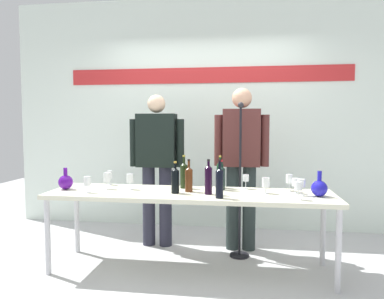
% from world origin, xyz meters
% --- Properties ---
extents(ground_plane, '(10.00, 10.00, 0.00)m').
position_xyz_m(ground_plane, '(0.00, 0.00, 0.00)').
color(ground_plane, '#BBBCBD').
extents(back_wall, '(5.21, 0.11, 3.00)m').
position_xyz_m(back_wall, '(0.00, 1.49, 1.50)').
color(back_wall, white).
rests_on(back_wall, ground).
extents(display_table, '(2.64, 0.68, 0.74)m').
position_xyz_m(display_table, '(0.00, 0.00, 0.69)').
color(display_table, beige).
rests_on(display_table, ground).
extents(decanter_blue_left, '(0.14, 0.14, 0.21)m').
position_xyz_m(decanter_blue_left, '(-1.21, -0.03, 0.81)').
color(decanter_blue_left, '#521190').
rests_on(decanter_blue_left, display_table).
extents(decanter_blue_right, '(0.14, 0.14, 0.22)m').
position_xyz_m(decanter_blue_right, '(1.15, -0.03, 0.81)').
color(decanter_blue_right, '#1E1BB5').
rests_on(decanter_blue_right, display_table).
extents(presenter_left, '(0.62, 0.22, 1.69)m').
position_xyz_m(presenter_left, '(-0.47, 0.63, 0.97)').
color(presenter_left, '#262635').
rests_on(presenter_left, ground).
extents(presenter_right, '(0.59, 0.22, 1.75)m').
position_xyz_m(presenter_right, '(0.47, 0.63, 1.00)').
color(presenter_right, '#26312F').
rests_on(presenter_right, ground).
extents(wine_bottle_0, '(0.07, 0.07, 0.30)m').
position_xyz_m(wine_bottle_0, '(-0.01, 0.03, 0.86)').
color(wine_bottle_0, '#562911').
rests_on(wine_bottle_0, display_table).
extents(wine_bottle_1, '(0.07, 0.07, 0.33)m').
position_xyz_m(wine_bottle_1, '(-0.09, 0.21, 0.87)').
color(wine_bottle_1, black).
rests_on(wine_bottle_1, display_table).
extents(wine_bottle_2, '(0.07, 0.07, 0.32)m').
position_xyz_m(wine_bottle_2, '(0.26, 0.27, 0.88)').
color(wine_bottle_2, '#143C1F').
rests_on(wine_bottle_2, display_table).
extents(wine_bottle_3, '(0.07, 0.07, 0.29)m').
position_xyz_m(wine_bottle_3, '(-0.12, -0.07, 0.86)').
color(wine_bottle_3, black).
rests_on(wine_bottle_3, display_table).
extents(wine_bottle_4, '(0.07, 0.07, 0.29)m').
position_xyz_m(wine_bottle_4, '(0.28, 0.17, 0.86)').
color(wine_bottle_4, black).
rests_on(wine_bottle_4, display_table).
extents(wine_bottle_5, '(0.07, 0.07, 0.32)m').
position_xyz_m(wine_bottle_5, '(0.18, -0.07, 0.88)').
color(wine_bottle_5, black).
rests_on(wine_bottle_5, display_table).
extents(wine_bottle_6, '(0.07, 0.07, 0.33)m').
position_xyz_m(wine_bottle_6, '(0.29, -0.23, 0.88)').
color(wine_bottle_6, black).
rests_on(wine_bottle_6, display_table).
extents(wine_glass_left_0, '(0.06, 0.06, 0.15)m').
position_xyz_m(wine_glass_left_0, '(-0.93, -0.15, 0.84)').
color(wine_glass_left_0, white).
rests_on(wine_glass_left_0, display_table).
extents(wine_glass_left_1, '(0.07, 0.07, 0.16)m').
position_xyz_m(wine_glass_left_1, '(-0.82, 0.04, 0.85)').
color(wine_glass_left_1, white).
rests_on(wine_glass_left_1, display_table).
extents(wine_glass_left_2, '(0.07, 0.07, 0.15)m').
position_xyz_m(wine_glass_left_2, '(-0.59, 0.06, 0.84)').
color(wine_glass_left_2, white).
rests_on(wine_glass_left_2, display_table).
extents(wine_glass_left_3, '(0.06, 0.06, 0.15)m').
position_xyz_m(wine_glass_left_3, '(-0.89, 0.29, 0.84)').
color(wine_glass_left_3, white).
rests_on(wine_glass_left_3, display_table).
extents(wine_glass_right_0, '(0.06, 0.06, 0.14)m').
position_xyz_m(wine_glass_right_0, '(0.52, 0.24, 0.84)').
color(wine_glass_right_0, white).
rests_on(wine_glass_right_0, display_table).
extents(wine_glass_right_1, '(0.06, 0.06, 0.15)m').
position_xyz_m(wine_glass_right_1, '(0.95, -0.19, 0.85)').
color(wine_glass_right_1, white).
rests_on(wine_glass_right_1, display_table).
extents(wine_glass_right_2, '(0.07, 0.07, 0.15)m').
position_xyz_m(wine_glass_right_2, '(0.69, 0.04, 0.84)').
color(wine_glass_right_2, white).
rests_on(wine_glass_right_2, display_table).
extents(wine_glass_right_3, '(0.07, 0.07, 0.15)m').
position_xyz_m(wine_glass_right_3, '(1.00, -0.02, 0.85)').
color(wine_glass_right_3, white).
rests_on(wine_glass_right_3, display_table).
extents(wine_glass_right_4, '(0.06, 0.06, 0.16)m').
position_xyz_m(wine_glass_right_4, '(0.92, 0.18, 0.85)').
color(wine_glass_right_4, white).
rests_on(wine_glass_right_4, display_table).
extents(wine_glass_right_5, '(0.06, 0.06, 0.14)m').
position_xyz_m(wine_glass_right_5, '(0.96, 0.10, 0.84)').
color(wine_glass_right_5, white).
rests_on(wine_glass_right_5, display_table).
extents(microphone_stand, '(0.20, 0.20, 1.59)m').
position_xyz_m(microphone_stand, '(0.46, 0.41, 0.54)').
color(microphone_stand, black).
rests_on(microphone_stand, ground).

